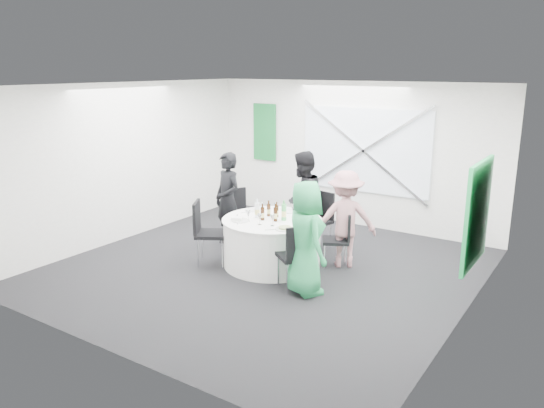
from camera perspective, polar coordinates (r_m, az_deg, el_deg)
The scene contains 49 objects.
floor at distance 8.33m, azimuth -0.76°, elevation -6.96°, with size 6.00×6.00×0.00m, color black.
ceiling at distance 7.76m, azimuth -0.83°, elevation 12.66°, with size 6.00×6.00×0.00m, color white.
wall_back at distance 10.50m, azimuth 8.47°, elevation 5.33°, with size 6.00×6.00×0.00m, color silver.
wall_front at distance 5.78m, azimuth -17.76°, elevation -2.83°, with size 6.00×6.00×0.00m, color silver.
wall_left at distance 9.90m, azimuth -15.37°, elevation 4.41°, with size 6.00×6.00×0.00m, color silver.
wall_right at distance 6.76m, azimuth 20.75°, elevation -0.60°, with size 6.00×6.00×0.00m, color silver.
window_panel at distance 10.33m, azimuth 9.91°, elevation 5.68°, with size 2.60×0.03×1.60m, color silver.
window_brace_a at distance 10.29m, azimuth 9.82°, elevation 5.65°, with size 0.05×0.05×3.16m, color silver.
window_brace_b at distance 10.29m, azimuth 9.82°, elevation 5.65°, with size 0.05×0.05×3.16m, color silver.
green_banner at distance 11.40m, azimuth -0.80°, elevation 7.73°, with size 0.55×0.04×1.20m, color #156C2A.
green_sign at distance 7.39m, azimuth 21.22°, elevation -1.00°, with size 0.05×1.20×1.40m, color green.
banquet_table at distance 8.36m, azimuth 0.00°, elevation -4.11°, with size 1.56×1.56×0.76m.
chair_back at distance 9.15m, azimuth 5.13°, elevation -1.24°, with size 0.52×0.53×0.98m.
chair_back_left at distance 9.35m, azimuth -3.68°, elevation -0.87°, with size 0.60×0.60×0.98m.
chair_back_right at distance 8.31m, azimuth 7.43°, elevation -3.37°, with size 0.55×0.55×0.88m.
chair_front_right at distance 7.39m, azimuth 2.70°, elevation -5.14°, with size 0.61×0.61×0.96m.
chair_front_left at distance 8.40m, azimuth -7.22°, elevation -2.53°, with size 0.64×0.64×1.02m.
person_man_back_left at distance 9.22m, azimuth -4.78°, elevation 0.48°, with size 0.60×0.39×1.64m, color black.
person_man_back at distance 9.11m, azimuth 3.30°, elevation 0.46°, with size 0.82×0.45×1.68m, color black.
person_woman_pink at distance 8.30m, azimuth 7.86°, elevation -1.61°, with size 0.99×0.46×1.53m, color #BB7981.
person_woman_green at distance 7.24m, azimuth 3.62°, elevation -3.67°, with size 0.78×0.51×1.59m, color #2BA05C.
plate_back at distance 8.65m, azimuth 2.11°, elevation -0.80°, with size 0.28×0.28×0.01m.
plate_back_left at distance 8.73m, azimuth -2.17°, elevation -0.65°, with size 0.24×0.24×0.01m.
plate_back_right at distance 8.15m, azimuth 3.80°, elevation -1.72°, with size 0.25×0.25×0.04m.
plate_front_right at distance 7.72m, azimuth 1.40°, elevation -2.63°, with size 0.29×0.29×0.04m.
plate_front_left at distance 8.15m, azimuth -3.40°, elevation -1.79°, with size 0.27×0.27×0.01m.
napkin at distance 8.14m, azimuth -3.79°, elevation -1.58°, with size 0.17×0.11×0.05m, color white.
beer_bottle_a at distance 8.38m, azimuth -0.36°, elevation -0.66°, with size 0.06×0.06×0.25m.
beer_bottle_b at distance 8.32m, azimuth 0.51°, elevation -0.80°, with size 0.06×0.06×0.25m.
beer_bottle_c at distance 8.09m, azimuth 0.38°, elevation -1.13°, with size 0.06×0.06×0.28m.
beer_bottle_d at distance 8.16m, azimuth -1.03°, elevation -1.07°, with size 0.06×0.06×0.26m.
green_water_bottle at distance 8.14m, azimuth 1.29°, elevation -0.90°, with size 0.08×0.08×0.32m.
clear_water_bottle at distance 8.29m, azimuth -1.61°, elevation -0.69°, with size 0.08×0.08×0.30m.
wine_glass_a at distance 8.56m, azimuth -1.09°, elevation -0.14°, with size 0.07×0.07×0.17m.
wine_glass_b at distance 8.52m, azimuth 0.42°, elevation -0.20°, with size 0.07×0.07×0.17m.
wine_glass_c at distance 8.31m, azimuth 2.33°, elevation -0.61°, with size 0.07×0.07×0.17m.
wine_glass_d at distance 7.86m, azimuth 0.04°, elevation -1.49°, with size 0.07×0.07×0.17m.
wine_glass_e at distance 8.09m, azimuth -2.57°, elevation -1.02°, with size 0.07×0.07×0.17m.
wine_glass_f at distance 7.92m, azimuth -1.34°, elevation -1.37°, with size 0.07×0.07×0.17m.
fork_a at distance 8.59m, azimuth 3.05°, elevation -0.94°, with size 0.01×0.15×0.01m, color silver.
knife_a at distance 8.77m, azimuth 1.24°, elevation -0.60°, with size 0.01×0.15×0.01m, color silver.
fork_b at distance 7.69m, azimuth -0.20°, elevation -2.79°, with size 0.01×0.15×0.01m, color silver.
knife_b at distance 7.82m, azimuth 2.63°, elevation -2.51°, with size 0.01×0.15×0.01m, color silver.
fork_c at distance 8.08m, azimuth 3.86°, elevation -1.97°, with size 0.01×0.15×0.01m, color silver.
knife_c at distance 8.41m, azimuth 3.77°, elevation -1.29°, with size 0.01×0.15×0.01m, color silver.
fork_d at distance 8.79m, azimuth -0.54°, elevation -0.56°, with size 0.01×0.15×0.01m, color silver.
knife_d at distance 8.62m, azimuth -2.91°, elevation -0.90°, with size 0.01×0.15×0.01m, color silver.
fork_e at distance 8.42m, azimuth -3.77°, elevation -1.29°, with size 0.01×0.15×0.01m, color silver.
knife_e at distance 8.03m, azimuth -3.74°, elevation -2.07°, with size 0.01×0.15×0.01m, color silver.
Camera 1 is at (4.36, -6.41, 3.06)m, focal length 35.00 mm.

